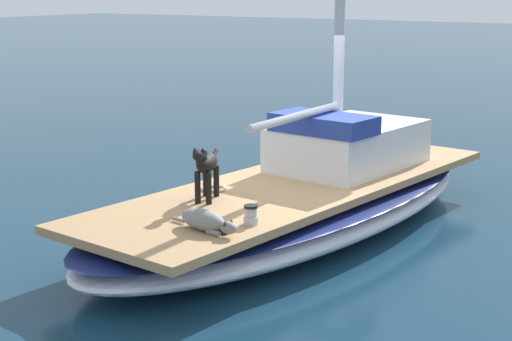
% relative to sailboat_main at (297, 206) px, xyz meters
% --- Properties ---
extents(ground_plane, '(120.00, 120.00, 0.00)m').
position_rel_sailboat_main_xyz_m(ground_plane, '(0.00, 0.00, -0.34)').
color(ground_plane, '#143347').
extents(sailboat_main, '(3.32, 7.48, 0.66)m').
position_rel_sailboat_main_xyz_m(sailboat_main, '(0.00, 0.00, 0.00)').
color(sailboat_main, white).
rests_on(sailboat_main, ground).
extents(cabin_house, '(1.64, 2.37, 0.84)m').
position_rel_sailboat_main_xyz_m(cabin_house, '(0.14, 1.11, 0.67)').
color(cabin_house, silver).
rests_on(cabin_house, sailboat_main).
extents(dog_black, '(0.42, 0.90, 0.70)m').
position_rel_sailboat_main_xyz_m(dog_black, '(-0.46, -1.37, 0.75)').
color(dog_black, black).
rests_on(dog_black, sailboat_main).
extents(dog_grey, '(0.95, 0.37, 0.22)m').
position_rel_sailboat_main_xyz_m(dog_grey, '(0.23, -2.34, 0.43)').
color(dog_grey, gray).
rests_on(dog_grey, sailboat_main).
extents(deck_winch, '(0.16, 0.16, 0.21)m').
position_rel_sailboat_main_xyz_m(deck_winch, '(0.50, -1.89, 0.42)').
color(deck_winch, '#B7B7BC').
rests_on(deck_winch, sailboat_main).
extents(coiled_rope, '(0.32, 0.32, 0.04)m').
position_rel_sailboat_main_xyz_m(coiled_rope, '(-0.67, -0.92, 0.35)').
color(coiled_rope, beige).
rests_on(coiled_rope, sailboat_main).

